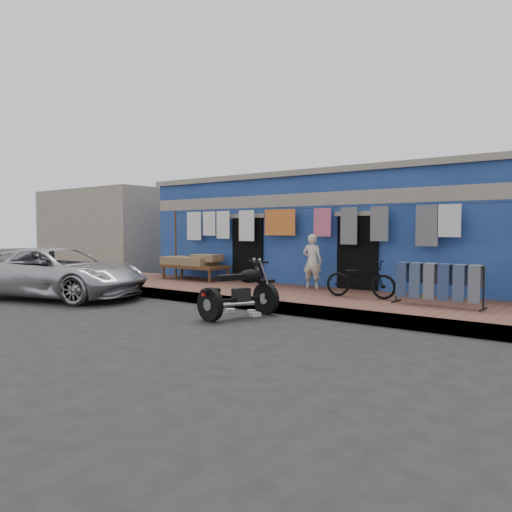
{
  "coord_description": "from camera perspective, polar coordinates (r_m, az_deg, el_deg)",
  "views": [
    {
      "loc": [
        6.85,
        -6.93,
        1.74
      ],
      "look_at": [
        0.0,
        2.0,
        1.15
      ],
      "focal_mm": 35.0,
      "sensor_mm": 36.0,
      "label": 1
    }
  ],
  "objects": [
    {
      "name": "building",
      "position": [
        15.51,
        11.29,
        2.74
      ],
      "size": [
        12.2,
        5.2,
        3.36
      ],
      "color": "navy",
      "rests_on": "ground"
    },
    {
      "name": "litter_a",
      "position": [
        10.46,
        -0.5,
        -6.37
      ],
      "size": [
        0.21,
        0.19,
        0.07
      ],
      "primitive_type": "cube",
      "rotation": [
        0.0,
        0.0,
        0.48
      ],
      "color": "silver",
      "rests_on": "ground"
    },
    {
      "name": "ground",
      "position": [
        9.9,
        -7.12,
        -7.15
      ],
      "size": [
        80.0,
        80.0,
        0.0
      ],
      "primitive_type": "plane",
      "color": "black",
      "rests_on": "ground"
    },
    {
      "name": "bicycle",
      "position": [
        11.19,
        11.85,
        -2.1
      ],
      "size": [
        1.62,
        0.71,
        1.01
      ],
      "primitive_type": "imported",
      "rotation": [
        0.0,
        0.0,
        1.67
      ],
      "color": "black",
      "rests_on": "sidewalk"
    },
    {
      "name": "motorcycle",
      "position": [
        9.89,
        -1.94,
        -3.87
      ],
      "size": [
        1.43,
        2.01,
        1.12
      ],
      "primitive_type": null,
      "rotation": [
        0.0,
        0.0,
        -0.25
      ],
      "color": "black",
      "rests_on": "ground"
    },
    {
      "name": "curb",
      "position": [
        11.02,
        -1.43,
        -5.43
      ],
      "size": [
        28.0,
        0.1,
        0.25
      ],
      "primitive_type": "cube",
      "color": "gray",
      "rests_on": "ground"
    },
    {
      "name": "jeans_rack",
      "position": [
        10.42,
        20.04,
        -3.02
      ],
      "size": [
        1.81,
        0.46,
        0.86
      ],
      "primitive_type": null,
      "rotation": [
        0.0,
        0.0,
        -0.03
      ],
      "color": "black",
      "rests_on": "sidewalk"
    },
    {
      "name": "litter_b",
      "position": [
        10.53,
        -2.92,
        -6.27
      ],
      "size": [
        0.21,
        0.22,
        0.09
      ],
      "primitive_type": "cube",
      "rotation": [
        0.0,
        0.0,
        0.9
      ],
      "color": "silver",
      "rests_on": "ground"
    },
    {
      "name": "neighbor_left",
      "position": [
        22.64,
        -14.56,
        2.8
      ],
      "size": [
        6.0,
        5.0,
        3.4
      ],
      "primitive_type": "cube",
      "color": "#9E9384",
      "rests_on": "ground"
    },
    {
      "name": "clothesline",
      "position": [
        13.34,
        4.45,
        3.31
      ],
      "size": [
        10.06,
        0.06,
        2.1
      ],
      "color": "brown",
      "rests_on": "sidewalk"
    },
    {
      "name": "charpoy",
      "position": [
        15.11,
        -7.01,
        -1.29
      ],
      "size": [
        2.17,
        1.03,
        0.73
      ],
      "primitive_type": null,
      "rotation": [
        0.0,
        0.0,
        0.0
      ],
      "color": "brown",
      "rests_on": "sidewalk"
    },
    {
      "name": "seated_person",
      "position": [
        12.75,
        6.45,
        -0.6
      ],
      "size": [
        0.55,
        0.41,
        1.39
      ],
      "primitive_type": "imported",
      "rotation": [
        0.0,
        0.0,
        3.31
      ],
      "color": "beige",
      "rests_on": "sidewalk"
    },
    {
      "name": "car",
      "position": [
        13.68,
        -21.76,
        -1.7
      ],
      "size": [
        5.18,
        3.53,
        1.34
      ],
      "primitive_type": "imported",
      "rotation": [
        0.0,
        0.0,
        1.89
      ],
      "color": "#B8B9BE",
      "rests_on": "ground"
    },
    {
      "name": "sidewalk",
      "position": [
        12.17,
        2.87,
        -4.63
      ],
      "size": [
        28.0,
        3.0,
        0.25
      ],
      "primitive_type": "cube",
      "color": "brown",
      "rests_on": "ground"
    },
    {
      "name": "litter_c",
      "position": [
        10.12,
        -0.11,
        -6.67
      ],
      "size": [
        0.22,
        0.24,
        0.08
      ],
      "primitive_type": "cube",
      "rotation": [
        0.0,
        0.0,
        1.25
      ],
      "color": "silver",
      "rests_on": "ground"
    }
  ]
}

